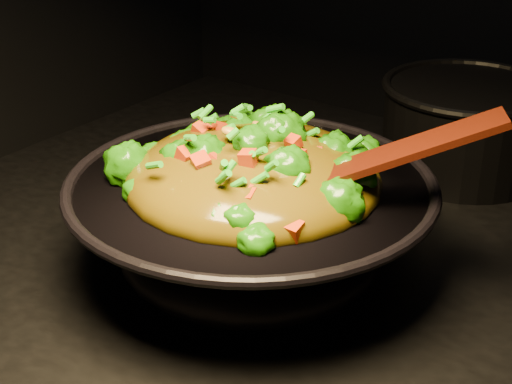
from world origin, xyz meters
The scene contains 4 objects.
wok centered at (-0.07, -0.11, 0.96)m, with size 0.42×0.42×0.12m, color black, non-canonical shape.
stir_fry centered at (-0.07, -0.11, 1.07)m, with size 0.30×0.30×0.10m, color #1D6507, non-canonical shape.
spatula centered at (0.06, -0.08, 1.07)m, with size 0.30×0.05×0.01m, color #361007.
back_pot centered at (0.02, 0.32, 0.97)m, with size 0.25×0.25×0.14m, color black.
Camera 1 is at (0.41, -0.76, 1.41)m, focal length 55.00 mm.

